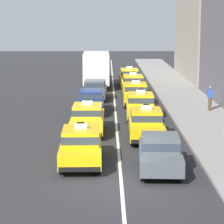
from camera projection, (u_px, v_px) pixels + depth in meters
name	position (u px, v px, depth m)	size (l,w,h in m)	color
ground_plane	(122.00, 186.00, 20.58)	(160.00, 160.00, 0.00)	#2B2B2D
lane_stripe_left_right	(115.00, 103.00, 40.25)	(0.14, 80.00, 0.01)	silver
sidewalk_curb	(199.00, 114.00, 35.37)	(4.00, 90.00, 0.15)	gray
taxi_left_nearest	(81.00, 145.00, 23.46)	(1.90, 4.59, 1.96)	black
taxi_left_second	(88.00, 118.00, 29.73)	(1.86, 4.58, 1.96)	black
sedan_left_third	(91.00, 101.00, 35.92)	(1.79, 4.31, 1.58)	black
sedan_left_fourth	(95.00, 89.00, 41.64)	(1.94, 4.37, 1.58)	black
box_truck_left_fifth	(96.00, 68.00, 48.58)	(2.36, 6.99, 3.27)	black
taxi_left_sixth	(96.00, 71.00, 55.44)	(1.87, 4.58, 1.96)	black
sedan_right_nearest	(160.00, 152.00, 22.45)	(1.98, 4.39, 1.58)	black
taxi_right_second	(146.00, 124.00, 28.19)	(1.91, 4.59, 1.96)	black
taxi_right_third	(140.00, 105.00, 34.00)	(1.92, 4.60, 1.96)	black
taxi_right_fourth	(136.00, 94.00, 39.09)	(1.93, 4.61, 1.96)	black
taxi_right_fifth	(133.00, 84.00, 44.44)	(1.88, 4.58, 1.96)	black
taxi_right_sixth	(129.00, 77.00, 49.78)	(1.86, 4.58, 1.96)	black
pedestrian_near_crosswalk	(210.00, 98.00, 36.09)	(0.36, 0.24, 1.70)	#473828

